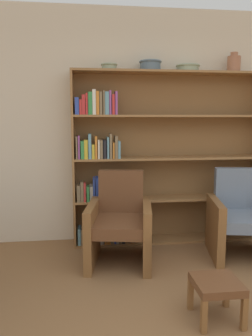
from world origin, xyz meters
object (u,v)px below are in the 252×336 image
(bookshelf, at_px, (151,161))
(armchair_cushioned, at_px, (240,219))
(armchair_leather, at_px, (120,223))
(vase_tall, at_px, (234,64))
(bowl_sage, at_px, (150,65))
(bowl_terracotta, at_px, (188,68))
(footstool, at_px, (217,288))
(bowl_stoneware, at_px, (109,66))

(bookshelf, height_order, armchair_cushioned, bookshelf)
(armchair_leather, bearing_deg, vase_tall, -150.10)
(armchair_cushioned, bearing_deg, bookshelf, -20.33)
(bowl_sage, height_order, bowl_terracotta, bowl_sage)
(bowl_sage, xyz_separation_m, bowl_terracotta, (0.44, 0.00, -0.02))
(footstool, bearing_deg, armchair_leather, 118.79)
(bowl_sage, relative_size, vase_tall, 1.14)
(bookshelf, xyz_separation_m, vase_tall, (0.97, -0.02, 1.14))
(bookshelf, bearing_deg, bowl_sage, -133.97)
(bowl_stoneware, bearing_deg, footstool, -67.64)
(bookshelf, distance_m, vase_tall, 1.49)
(bookshelf, relative_size, bowl_terracotta, 8.29)
(armchair_cushioned, distance_m, footstool, 1.32)
(bookshelf, xyz_separation_m, bowl_terracotta, (0.42, -0.02, 1.08))
(bowl_stoneware, distance_m, armchair_cushioned, 2.21)
(bowl_stoneware, xyz_separation_m, bowl_terracotta, (0.90, 0.00, 0.00))
(bowl_stoneware, bearing_deg, bookshelf, 2.51)
(bowl_sage, bearing_deg, armchair_cushioned, -29.55)
(bookshelf, height_order, vase_tall, vase_tall)
(armchair_leather, relative_size, footstool, 2.77)
(bowl_terracotta, bearing_deg, footstool, -98.38)
(armchair_leather, height_order, footstool, armchair_leather)
(bowl_sage, relative_size, footstool, 0.77)
(bowl_stoneware, height_order, footstool, bowl_stoneware)
(bowl_stoneware, bearing_deg, bowl_sage, 0.00)
(vase_tall, xyz_separation_m, armchair_cushioned, (-0.08, -0.52, -1.71))
(bowl_sage, xyz_separation_m, footstool, (0.20, -1.62, -1.83))
(vase_tall, bearing_deg, bowl_sage, -180.00)
(bookshelf, distance_m, bowl_sage, 1.10)
(bowl_stoneware, distance_m, bowl_terracotta, 0.90)
(armchair_leather, relative_size, armchair_cushioned, 1.00)
(bookshelf, distance_m, armchair_cushioned, 1.19)
(bookshelf, xyz_separation_m, armchair_cushioned, (0.89, -0.54, -0.57))
(vase_tall, bearing_deg, bowl_stoneware, -180.00)
(bowl_stoneware, relative_size, footstool, 0.55)
(bowl_sage, height_order, armchair_leather, bowl_sage)
(bowl_stoneware, distance_m, footstool, 2.51)
(bookshelf, xyz_separation_m, bowl_stoneware, (-0.49, -0.02, 1.08))
(bowl_sage, xyz_separation_m, armchair_leather, (-0.41, -0.52, -1.67))
(bowl_stoneware, height_order, bowl_sage, bowl_sage)
(bowl_sage, bearing_deg, bowl_terracotta, 0.00)
(bowl_terracotta, distance_m, armchair_cushioned, 1.79)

